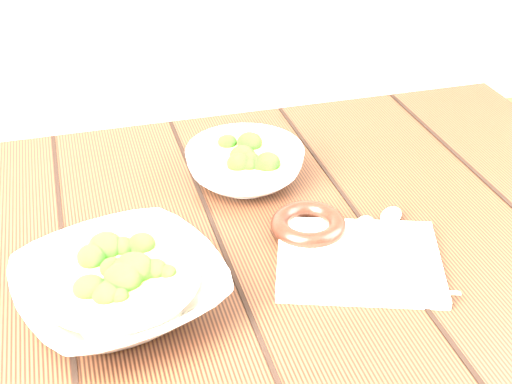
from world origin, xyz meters
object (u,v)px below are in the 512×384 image
object	(u,v)px
trivet	(308,225)
napkin	(359,260)
table	(241,320)
soup_bowl_back	(245,164)
soup_bowl_front	(121,288)

from	to	relation	value
trivet	napkin	bearing A→B (deg)	-64.06
table	napkin	distance (m)	0.20
soup_bowl_back	napkin	size ratio (longest dim) A/B	1.01
table	soup_bowl_back	bearing A→B (deg)	72.52
soup_bowl_front	trivet	xyz separation A→B (m)	(0.26, 0.09, -0.02)
soup_bowl_front	soup_bowl_back	world-z (taller)	soup_bowl_front
napkin	soup_bowl_back	bearing A→B (deg)	129.64
soup_bowl_back	trivet	world-z (taller)	soup_bowl_back
table	soup_bowl_front	bearing A→B (deg)	-155.56
soup_bowl_back	trivet	size ratio (longest dim) A/B	2.02
table	soup_bowl_back	size ratio (longest dim) A/B	5.86
soup_bowl_back	trivet	distance (m)	0.16
table	trivet	xyz separation A→B (m)	(0.10, 0.01, 0.13)
trivet	napkin	distance (m)	0.09
trivet	napkin	size ratio (longest dim) A/B	0.50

